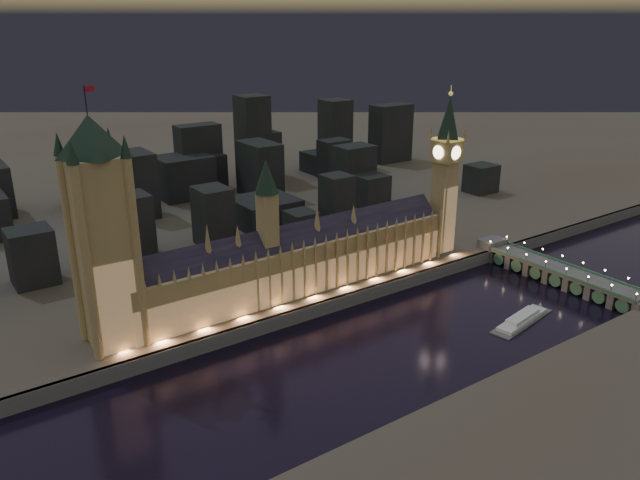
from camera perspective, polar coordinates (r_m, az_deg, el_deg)
ground_plane at (r=319.26m, az=5.00°, el=-9.39°), size 2000.00×2000.00×0.00m
north_bank at (r=768.71m, az=-20.80°, el=7.24°), size 2000.00×960.00×8.00m
embankment_wall at (r=345.99m, az=0.66°, el=-6.11°), size 2000.00×2.50×8.00m
palace_of_westminster at (r=350.02m, az=-1.98°, el=-1.80°), size 202.00×23.98×78.00m
victoria_tower at (r=295.97m, az=-19.38°, el=1.41°), size 31.68×31.68×120.16m
elizabeth_tower at (r=407.77m, az=11.46°, el=7.04°), size 18.00×18.00×107.15m
westminster_bridge at (r=411.26m, az=20.55°, el=-2.79°), size 17.54×113.00×15.90m
river_boat at (r=355.00m, az=18.00°, el=-6.90°), size 48.88×19.18×4.50m
city_backdrop at (r=525.22m, az=-9.27°, el=5.93°), size 479.65×215.63×81.17m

